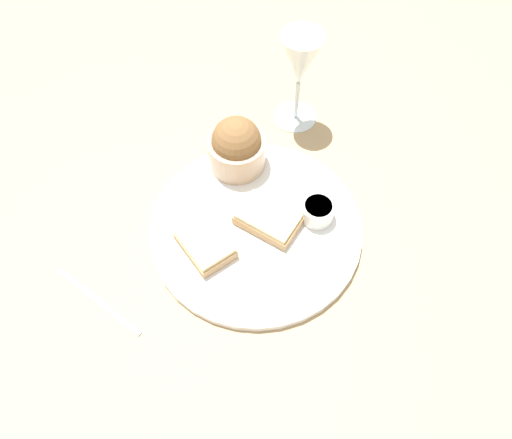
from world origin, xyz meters
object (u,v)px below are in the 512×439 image
Objects in this scene: salad_bowl at (237,147)px; cheese_toast_far at (205,244)px; wine_glass at (300,65)px; fork at (98,301)px; sauce_ramekin at (318,210)px; cheese_toast_near at (268,219)px.

salad_bowl is 0.94× the size of cheese_toast_far.
fork is (0.06, 0.47, -0.12)m from wine_glass.
wine_glass is 0.49m from fork.
sauce_ramekin is 0.54× the size of cheese_toast_near.
cheese_toast_far is at bearing -119.27° from fork.
wine_glass is at bearing -69.63° from cheese_toast_near.
cheese_toast_far is (0.11, 0.14, -0.01)m from sauce_ramekin.
salad_bowl reaches higher than cheese_toast_near.
salad_bowl is 0.99× the size of cheese_toast_near.
cheese_toast_near is at bearing -121.97° from cheese_toast_far.
cheese_toast_near is at bearing 145.82° from salad_bowl.
salad_bowl reaches higher than sauce_ramekin.
cheese_toast_far is at bearing 107.87° from salad_bowl.
fork is at bearing 83.96° from salad_bowl.
fork is (0.09, 0.15, -0.02)m from cheese_toast_far.
sauce_ramekin is 0.31× the size of fork.
fork is (0.14, 0.24, -0.02)m from cheese_toast_near.
salad_bowl is at bearing -72.13° from cheese_toast_far.
cheese_toast_far is at bearing 95.22° from wine_glass.
wine_glass is at bearing -84.78° from cheese_toast_far.
salad_bowl is 0.17m from sauce_ramekin.
wine_glass is 1.07× the size of fork.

